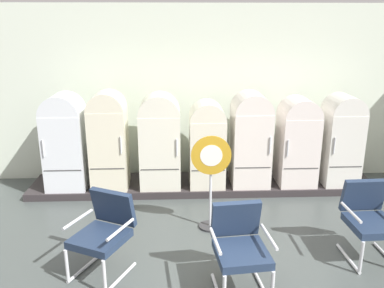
{
  "coord_description": "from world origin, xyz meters",
  "views": [
    {
      "loc": [
        -0.48,
        -3.64,
        2.89
      ],
      "look_at": [
        -0.21,
        2.75,
        0.9
      ],
      "focal_mm": 37.96,
      "sensor_mm": 36.0,
      "label": 1
    }
  ],
  "objects_px": {
    "refrigerator_1": "(108,137)",
    "refrigerator_6": "(341,137)",
    "refrigerator_2": "(160,138)",
    "refrigerator_3": "(207,142)",
    "refrigerator_4": "(250,136)",
    "armchair_right": "(369,216)",
    "armchair_left": "(104,229)",
    "armchair_center": "(240,243)",
    "refrigerator_5": "(297,139)",
    "sign_stand": "(211,181)",
    "refrigerator_0": "(65,139)"
  },
  "relations": [
    {
      "from": "armchair_left",
      "to": "refrigerator_5",
      "type": "bearing_deg",
      "value": 38.37
    },
    {
      "from": "refrigerator_5",
      "to": "refrigerator_6",
      "type": "bearing_deg",
      "value": -0.48
    },
    {
      "from": "armchair_right",
      "to": "armchair_center",
      "type": "xyz_separation_m",
      "value": [
        -1.7,
        -0.57,
        0.0
      ]
    },
    {
      "from": "refrigerator_6",
      "to": "armchair_left",
      "type": "bearing_deg",
      "value": -147.88
    },
    {
      "from": "armchair_right",
      "to": "sign_stand",
      "type": "bearing_deg",
      "value": 157.8
    },
    {
      "from": "refrigerator_4",
      "to": "refrigerator_6",
      "type": "distance_m",
      "value": 1.56
    },
    {
      "from": "refrigerator_3",
      "to": "refrigerator_5",
      "type": "bearing_deg",
      "value": 0.6
    },
    {
      "from": "refrigerator_3",
      "to": "armchair_left",
      "type": "xyz_separation_m",
      "value": [
        -1.37,
        -2.3,
        -0.35
      ]
    },
    {
      "from": "armchair_left",
      "to": "refrigerator_0",
      "type": "bearing_deg",
      "value": 113.41
    },
    {
      "from": "armchair_left",
      "to": "armchair_center",
      "type": "distance_m",
      "value": 1.57
    },
    {
      "from": "refrigerator_2",
      "to": "refrigerator_4",
      "type": "height_order",
      "value": "refrigerator_4"
    },
    {
      "from": "refrigerator_2",
      "to": "refrigerator_4",
      "type": "relative_size",
      "value": 1.0
    },
    {
      "from": "sign_stand",
      "to": "refrigerator_0",
      "type": "bearing_deg",
      "value": 150.08
    },
    {
      "from": "refrigerator_0",
      "to": "armchair_right",
      "type": "relative_size",
      "value": 1.67
    },
    {
      "from": "sign_stand",
      "to": "armchair_right",
      "type": "bearing_deg",
      "value": -22.2
    },
    {
      "from": "refrigerator_0",
      "to": "refrigerator_3",
      "type": "xyz_separation_m",
      "value": [
        2.37,
        -0.01,
        -0.08
      ]
    },
    {
      "from": "refrigerator_1",
      "to": "sign_stand",
      "type": "relative_size",
      "value": 1.19
    },
    {
      "from": "refrigerator_1",
      "to": "refrigerator_6",
      "type": "relative_size",
      "value": 1.06
    },
    {
      "from": "refrigerator_5",
      "to": "refrigerator_4",
      "type": "bearing_deg",
      "value": 178.25
    },
    {
      "from": "sign_stand",
      "to": "armchair_center",
      "type": "bearing_deg",
      "value": -81.33
    },
    {
      "from": "refrigerator_0",
      "to": "armchair_right",
      "type": "bearing_deg",
      "value": -26.56
    },
    {
      "from": "refrigerator_2",
      "to": "refrigerator_4",
      "type": "bearing_deg",
      "value": 1.62
    },
    {
      "from": "refrigerator_4",
      "to": "armchair_right",
      "type": "bearing_deg",
      "value": -62.55
    },
    {
      "from": "refrigerator_4",
      "to": "refrigerator_3",
      "type": "bearing_deg",
      "value": -176.85
    },
    {
      "from": "refrigerator_2",
      "to": "refrigerator_3",
      "type": "distance_m",
      "value": 0.8
    },
    {
      "from": "refrigerator_2",
      "to": "armchair_right",
      "type": "height_order",
      "value": "refrigerator_2"
    },
    {
      "from": "refrigerator_4",
      "to": "armchair_center",
      "type": "distance_m",
      "value": 2.8
    },
    {
      "from": "refrigerator_2",
      "to": "armchair_right",
      "type": "relative_size",
      "value": 1.66
    },
    {
      "from": "refrigerator_1",
      "to": "armchair_center",
      "type": "bearing_deg",
      "value": -55.85
    },
    {
      "from": "refrigerator_3",
      "to": "armchair_center",
      "type": "xyz_separation_m",
      "value": [
        0.15,
        -2.67,
        -0.35
      ]
    },
    {
      "from": "refrigerator_3",
      "to": "refrigerator_4",
      "type": "distance_m",
      "value": 0.75
    },
    {
      "from": "armchair_center",
      "to": "sign_stand",
      "type": "bearing_deg",
      "value": 98.67
    },
    {
      "from": "refrigerator_0",
      "to": "armchair_right",
      "type": "height_order",
      "value": "refrigerator_0"
    },
    {
      "from": "refrigerator_1",
      "to": "refrigerator_6",
      "type": "xyz_separation_m",
      "value": [
        3.95,
        0.02,
        -0.05
      ]
    },
    {
      "from": "refrigerator_2",
      "to": "armchair_left",
      "type": "distance_m",
      "value": 2.4
    },
    {
      "from": "refrigerator_3",
      "to": "sign_stand",
      "type": "relative_size",
      "value": 1.06
    },
    {
      "from": "refrigerator_4",
      "to": "armchair_right",
      "type": "height_order",
      "value": "refrigerator_4"
    },
    {
      "from": "refrigerator_3",
      "to": "refrigerator_4",
      "type": "relative_size",
      "value": 0.91
    },
    {
      "from": "sign_stand",
      "to": "refrigerator_3",
      "type": "bearing_deg",
      "value": 87.81
    },
    {
      "from": "refrigerator_2",
      "to": "refrigerator_3",
      "type": "relative_size",
      "value": 1.09
    },
    {
      "from": "refrigerator_6",
      "to": "sign_stand",
      "type": "xyz_separation_m",
      "value": [
        -2.35,
        -1.33,
        -0.21
      ]
    },
    {
      "from": "refrigerator_2",
      "to": "sign_stand",
      "type": "bearing_deg",
      "value": -60.66
    },
    {
      "from": "refrigerator_5",
      "to": "armchair_right",
      "type": "bearing_deg",
      "value": -81.74
    },
    {
      "from": "refrigerator_6",
      "to": "armchair_center",
      "type": "bearing_deg",
      "value": -128.71
    },
    {
      "from": "refrigerator_2",
      "to": "refrigerator_6",
      "type": "height_order",
      "value": "refrigerator_2"
    },
    {
      "from": "armchair_left",
      "to": "refrigerator_2",
      "type": "bearing_deg",
      "value": 75.85
    },
    {
      "from": "armchair_left",
      "to": "armchair_center",
      "type": "relative_size",
      "value": 1.0
    },
    {
      "from": "armchair_left",
      "to": "armchair_right",
      "type": "distance_m",
      "value": 3.23
    },
    {
      "from": "armchair_right",
      "to": "armchair_center",
      "type": "height_order",
      "value": "same"
    },
    {
      "from": "refrigerator_0",
      "to": "refrigerator_4",
      "type": "height_order",
      "value": "refrigerator_0"
    }
  ]
}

